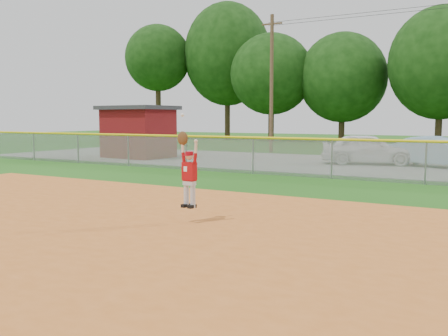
# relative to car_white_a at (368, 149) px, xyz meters

# --- Properties ---
(ground) EXTENTS (120.00, 120.00, 0.00)m
(ground) POSITION_rel_car_white_a_xyz_m (0.21, -16.40, -0.80)
(ground) COLOR #1E5413
(ground) RESTS_ON ground
(clay_infield) EXTENTS (24.00, 16.00, 0.04)m
(clay_infield) POSITION_rel_car_white_a_xyz_m (0.21, -19.40, -0.78)
(clay_infield) COLOR #C36323
(clay_infield) RESTS_ON ground
(parking_strip) EXTENTS (44.00, 10.00, 0.03)m
(parking_strip) POSITION_rel_car_white_a_xyz_m (0.21, -0.40, -0.78)
(parking_strip) COLOR gray
(parking_strip) RESTS_ON ground
(car_white_a) EXTENTS (4.81, 2.92, 1.53)m
(car_white_a) POSITION_rel_car_white_a_xyz_m (0.00, 0.00, 0.00)
(car_white_a) COLOR white
(car_white_a) RESTS_ON parking_strip
(car_blue) EXTENTS (4.56, 2.71, 1.42)m
(car_blue) POSITION_rel_car_white_a_xyz_m (3.12, 0.12, -0.06)
(car_blue) COLOR #82A9C2
(car_blue) RESTS_ON parking_strip
(utility_shed) EXTENTS (4.19, 3.37, 2.99)m
(utility_shed) POSITION_rel_car_white_a_xyz_m (-12.54, -2.32, 0.73)
(utility_shed) COLOR #5E0D0F
(utility_shed) RESTS_ON ground
(outfield_fence) EXTENTS (40.06, 0.10, 1.55)m
(outfield_fence) POSITION_rel_car_white_a_xyz_m (0.21, -6.40, 0.09)
(outfield_fence) COLOR gray
(outfield_fence) RESTS_ON ground
(power_lines) EXTENTS (19.40, 0.24, 9.00)m
(power_lines) POSITION_rel_car_white_a_xyz_m (1.21, 5.60, 3.88)
(power_lines) COLOR #4C3823
(power_lines) RESTS_ON ground
(tree_line) EXTENTS (62.37, 13.00, 14.43)m
(tree_line) POSITION_rel_car_white_a_xyz_m (1.17, 21.51, 6.74)
(tree_line) COLOR #422D1C
(tree_line) RESTS_ON ground
(ballplayer) EXTENTS (0.55, 0.25, 2.04)m
(ballplayer) POSITION_rel_car_white_a_xyz_m (0.04, -15.86, 0.39)
(ballplayer) COLOR silver
(ballplayer) RESTS_ON ground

